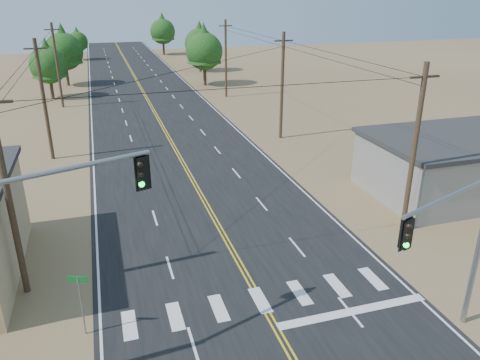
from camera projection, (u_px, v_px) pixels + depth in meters
name	position (u px, v px, depth m)	size (l,w,h in m)	color
road	(178.00, 154.00, 41.34)	(15.00, 200.00, 0.02)	black
building_right	(475.00, 163.00, 33.34)	(15.00, 8.00, 4.00)	gray
utility_pole_left_near	(8.00, 194.00, 20.63)	(1.80, 0.30, 10.00)	#4C3826
utility_pole_left_mid	(44.00, 100.00, 38.35)	(1.80, 0.30, 10.00)	#4C3826
utility_pole_left_far	(57.00, 65.00, 56.06)	(1.80, 0.30, 10.00)	#4C3826
utility_pole_right_near	(414.00, 150.00, 26.32)	(1.80, 0.30, 10.00)	#4C3826
utility_pole_right_mid	(282.00, 86.00, 44.03)	(1.80, 0.30, 10.00)	#4C3826
utility_pole_right_far	(226.00, 58.00, 61.75)	(1.80, 0.30, 10.00)	#4C3826
signal_mast_left	(27.00, 247.00, 15.57)	(6.37, 2.37, 8.17)	gray
signal_mast_right	(461.00, 237.00, 17.70)	(5.65, 2.34, 7.07)	gray
street_sign	(80.00, 296.00, 19.03)	(0.81, 0.33, 2.86)	gray
tree_left_near	(48.00, 62.00, 60.90)	(4.73, 4.73, 7.89)	#3F2D1E
tree_left_mid	(63.00, 48.00, 69.03)	(5.48, 5.48, 9.13)	#3F2D1E
tree_left_far	(77.00, 40.00, 95.46)	(4.03, 4.03, 6.71)	#3F2D1E
tree_right_near	(204.00, 47.00, 69.27)	(5.49, 5.49, 9.15)	#3F2D1E
tree_right_mid	(200.00, 40.00, 81.50)	(5.22, 5.22, 8.70)	#3F2D1E
tree_right_far	(163.00, 29.00, 102.93)	(5.45, 5.45, 9.08)	#3F2D1E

